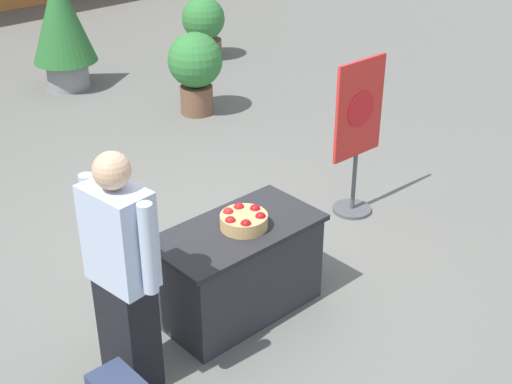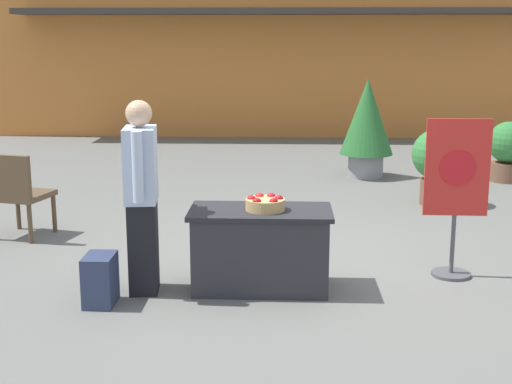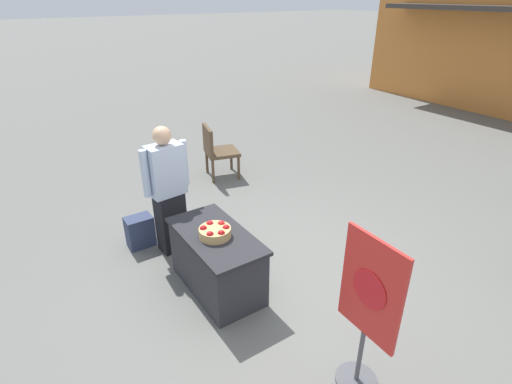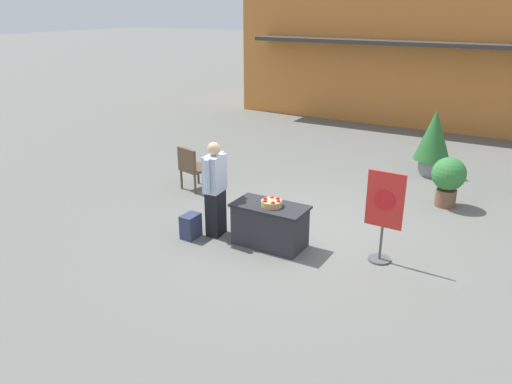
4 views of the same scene
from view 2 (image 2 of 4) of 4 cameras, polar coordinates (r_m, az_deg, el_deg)
name	(u,v)px [view 2 (image 2 of 4)]	position (r m, az deg, el deg)	size (l,w,h in m)	color
ground_plane	(289,265)	(6.98, 2.64, -5.83)	(120.00, 120.00, 0.00)	slate
storefront_building	(291,37)	(17.75, 2.81, 12.30)	(13.49, 5.32, 4.32)	#C67533
display_table	(261,249)	(6.24, 0.37, -4.56)	(1.23, 0.64, 0.71)	#2D2D33
apple_basket	(265,204)	(6.11, 0.75, -0.93)	(0.34, 0.34, 0.13)	tan
person_visitor	(142,196)	(6.13, -9.13, -0.32)	(0.30, 0.61, 1.66)	black
backpack	(100,280)	(6.06, -12.36, -6.87)	(0.24, 0.34, 0.42)	#2D3856
poster_board	(456,191)	(6.70, 15.70, 0.05)	(0.58, 0.36, 1.46)	#4C4C51
patio_chair	(16,190)	(8.16, -18.61, 0.12)	(0.67, 0.67, 0.95)	brown
potted_plant_near_right	(367,122)	(11.27, 8.87, 5.52)	(0.83, 0.83, 1.54)	gray
potted_plant_far_right	(508,149)	(11.52, 19.55, 3.25)	(0.63, 0.63, 0.92)	brown
potted_plant_near_left	(437,160)	(9.59, 14.27, 2.47)	(0.66, 0.66, 1.00)	brown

